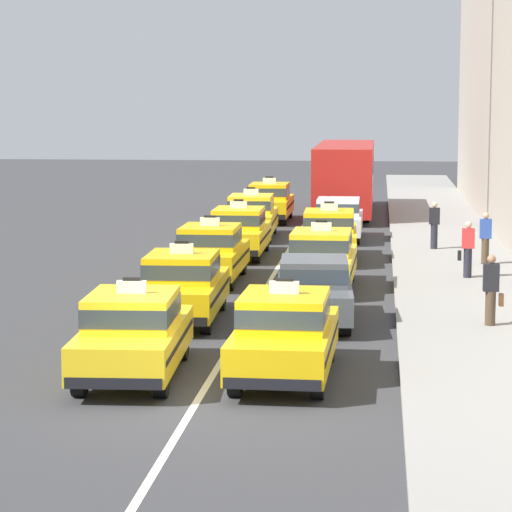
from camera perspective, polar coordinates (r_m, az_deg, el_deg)
The scene contains 19 objects.
ground_plane at distance 21.12m, azimuth -2.85°, elevation -7.00°, with size 160.00×160.00×0.00m, color #353538.
lane_stripe_left_right at distance 40.66m, azimuth 1.47°, elevation 0.12°, with size 0.14×80.00×0.01m, color silver.
sidewalk_curb at distance 35.66m, azimuth 9.84°, elevation -0.94°, with size 4.00×90.00×0.15m, color gray.
taxi_left_nearest at distance 22.75m, azimuth -5.95°, elevation -3.69°, with size 2.01×4.63×1.96m.
taxi_left_second at distance 28.32m, azimuth -3.56°, elevation -1.42°, with size 1.93×4.61×1.96m.
taxi_left_third at distance 34.33m, azimuth -2.21°, elevation 0.19°, with size 1.84×4.57×1.96m.
taxi_left_fourth at distance 39.70m, azimuth -0.83°, elevation 1.21°, with size 1.85×4.57×1.96m.
taxi_left_fifth at distance 45.02m, azimuth -0.23°, elevation 1.97°, with size 1.94×4.61×1.96m.
taxi_left_sixth at distance 51.12m, azimuth 0.66°, elevation 2.65°, with size 1.83×4.56×1.96m.
taxi_right_nearest at distance 22.57m, azimuth 1.39°, elevation -3.74°, with size 1.90×4.59×1.96m.
sedan_right_second at distance 27.99m, azimuth 2.82°, elevation -1.59°, with size 1.99×4.39×1.58m.
taxi_right_third at distance 33.05m, azimuth 3.17°, elevation -0.11°, with size 1.90×4.59×1.96m.
taxi_right_fourth at distance 38.95m, azimuth 3.54°, elevation 1.07°, with size 1.91×4.60×1.96m.
sedan_right_fifth at distance 44.58m, azimuth 3.99°, elevation 1.86°, with size 1.77×4.31×1.58m.
bus_right_sixth at distance 54.22m, azimuth 4.33°, elevation 3.92°, with size 2.57×11.21×3.22m.
pedestrian_near_crosswalk at distance 27.56m, azimuth 11.28°, elevation -1.62°, with size 0.47×0.24×1.63m.
pedestrian_mid_block at distance 41.18m, azimuth 8.59°, elevation 1.49°, with size 0.36×0.24×1.63m.
pedestrian_by_storefront at distance 37.66m, azimuth 11.00°, elevation 0.86°, with size 0.36×0.24×1.63m.
pedestrian_trailing at distance 34.74m, azimuth 10.16°, elevation 0.32°, with size 0.47×0.24×1.64m.
Camera 1 is at (3.17, -20.19, 5.34)m, focal length 82.97 mm.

